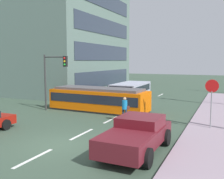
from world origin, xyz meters
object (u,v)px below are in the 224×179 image
traffic_light_mast (54,72)px  parked_sedan_mid (92,96)px  pickup_truck_parked (137,135)px  parked_sedan_far (117,90)px  city_bus (131,91)px  streetcar_tram (99,99)px  stop_sign (212,94)px  pedestrian_crossing (125,108)px

traffic_light_mast → parked_sedan_mid: bearing=84.8°
pickup_truck_parked → parked_sedan_far: 20.03m
city_bus → traffic_light_mast: (-4.00, -7.38, 2.14)m
parked_sedan_mid → parked_sedan_far: same height
streetcar_tram → stop_sign: (8.81, -2.68, 1.20)m
pickup_truck_parked → parked_sedan_mid: size_ratio=1.25×
streetcar_tram → city_bus: bearing=83.4°
streetcar_tram → parked_sedan_mid: bearing=125.4°
pedestrian_crossing → stop_sign: (5.47, 0.01, 1.25)m
parked_sedan_far → city_bus: bearing=-52.2°
pickup_truck_parked → stop_sign: size_ratio=1.75×
parked_sedan_far → stop_sign: bearing=-48.3°
pickup_truck_parked → parked_sedan_far: size_ratio=1.24×
parked_sedan_mid → traffic_light_mast: traffic_light_mast is taller
streetcar_tram → traffic_light_mast: bearing=-155.8°
city_bus → stop_sign: stop_sign is taller
pickup_truck_parked → streetcar_tram: bearing=126.7°
parked_sedan_mid → streetcar_tram: bearing=-54.6°
pickup_truck_parked → parked_sedan_far: pickup_truck_parked is taller
pedestrian_crossing → parked_sedan_mid: pedestrian_crossing is taller
streetcar_tram → parked_sedan_far: streetcar_tram is taller
streetcar_tram → parked_sedan_far: (-2.56, 10.06, -0.37)m
streetcar_tram → city_bus: 5.93m
parked_sedan_mid → stop_sign: stop_sign is taller
parked_sedan_far → traffic_light_mast: bearing=-93.7°
pickup_truck_parked → stop_sign: (2.81, 5.36, 1.40)m
pedestrian_crossing → pickup_truck_parked: size_ratio=0.33×
streetcar_tram → traffic_light_mast: 4.26m
streetcar_tram → pedestrian_crossing: 4.29m
parked_sedan_far → streetcar_tram: bearing=-75.7°
city_bus → parked_sedan_mid: size_ratio=1.47×
pickup_truck_parked → parked_sedan_mid: pickup_truck_parked is taller
pedestrian_crossing → traffic_light_mast: bearing=169.8°
city_bus → pedestrian_crossing: (2.66, -8.58, -0.13)m
parked_sedan_mid → pickup_truck_parked: bearing=-53.7°
pedestrian_crossing → stop_sign: size_ratio=0.58×
pickup_truck_parked → stop_sign: stop_sign is taller
city_bus → parked_sedan_far: size_ratio=1.46×
stop_sign → traffic_light_mast: size_ratio=0.62×
parked_sedan_mid → parked_sedan_far: (0.26, 6.10, -0.00)m
pedestrian_crossing → parked_sedan_far: size_ratio=0.41×
parked_sedan_mid → traffic_light_mast: size_ratio=0.88×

